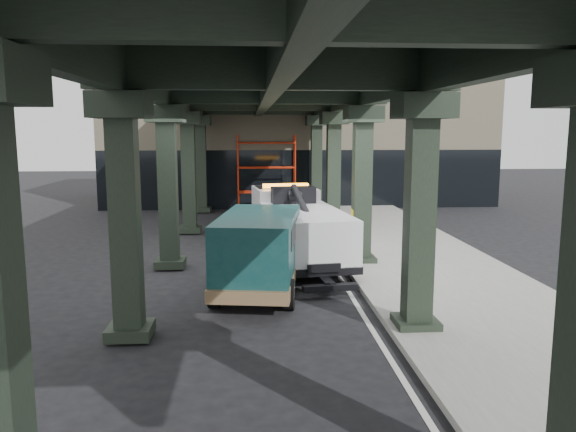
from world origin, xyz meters
name	(u,v)px	position (x,y,z in m)	size (l,w,h in m)	color
ground	(283,283)	(0.00, 0.00, 0.00)	(90.00, 90.00, 0.00)	black
sidewalk	(419,262)	(4.50, 2.00, 0.07)	(5.00, 40.00, 0.15)	gray
lane_stripe	(332,265)	(1.70, 2.00, 0.01)	(0.12, 38.00, 0.01)	silver
viaduct	(265,90)	(-0.40, 2.00, 5.46)	(7.40, 32.00, 6.40)	black
building	(296,134)	(2.00, 20.00, 4.00)	(22.00, 10.00, 8.00)	#C6B793
scaffolding	(266,171)	(0.00, 14.64, 2.11)	(3.08, 0.88, 4.00)	red
tow_truck	(295,223)	(0.58, 2.97, 1.22)	(3.01, 7.83, 2.51)	black
towed_van	(260,249)	(-0.64, -0.57, 1.13)	(2.71, 5.40, 2.10)	#103B3B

